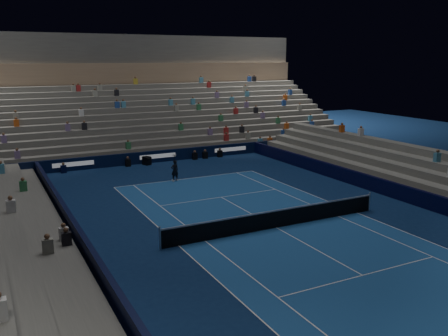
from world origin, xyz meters
TOP-DOWN VIEW (x-y plane):
  - ground at (0.00, 0.00)m, footprint 90.00×90.00m
  - court_surface at (0.00, 0.00)m, footprint 10.97×23.77m
  - sponsor_barrier_far at (0.00, 18.50)m, footprint 44.00×0.25m
  - sponsor_barrier_east at (9.70, 0.00)m, footprint 0.25×37.00m
  - sponsor_barrier_west at (-9.70, 0.00)m, footprint 0.25×37.00m
  - grandstand_main at (0.00, 27.90)m, footprint 44.00×15.20m
  - tennis_net at (0.00, 0.00)m, footprint 12.90×0.10m
  - tennis_player at (-1.07, 11.70)m, footprint 0.59×0.41m
  - broadcast_camera at (-1.13, 17.89)m, footprint 0.70×1.07m

SIDE VIEW (x-z plane):
  - ground at x=0.00m, z-range 0.00..0.00m
  - court_surface at x=0.00m, z-range 0.00..0.01m
  - broadcast_camera at x=-1.13m, z-range 0.01..0.70m
  - sponsor_barrier_far at x=0.00m, z-range 0.00..1.00m
  - sponsor_barrier_east at x=9.70m, z-range 0.00..1.00m
  - sponsor_barrier_west at x=-9.70m, z-range 0.00..1.00m
  - tennis_net at x=0.00m, z-range -0.05..1.05m
  - tennis_player at x=-1.07m, z-range 0.00..1.54m
  - grandstand_main at x=0.00m, z-range -2.22..8.98m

